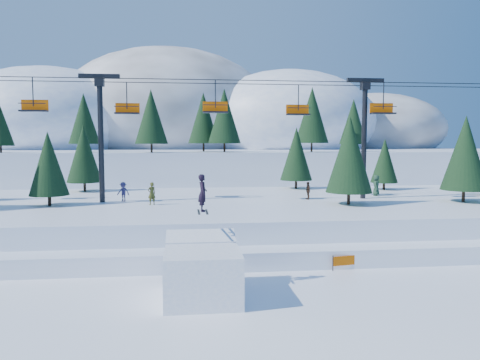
{
  "coord_description": "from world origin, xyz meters",
  "views": [
    {
      "loc": [
        -2.23,
        -20.74,
        7.43
      ],
      "look_at": [
        0.88,
        6.0,
        5.2
      ],
      "focal_mm": 35.0,
      "sensor_mm": 36.0,
      "label": 1
    }
  ],
  "objects": [
    {
      "name": "jump_kicker",
      "position": [
        -1.5,
        1.17,
        1.32
      ],
      "size": [
        3.51,
        4.78,
        5.79
      ],
      "color": "white",
      "rests_on": "ground"
    },
    {
      "name": "ground",
      "position": [
        0.0,
        0.0,
        0.0
      ],
      "size": [
        160.0,
        160.0,
        0.0
      ],
      "primitive_type": "plane",
      "color": "white",
      "rests_on": "ground"
    },
    {
      "name": "berm",
      "position": [
        0.0,
        8.0,
        0.55
      ],
      "size": [
        70.0,
        6.0,
        1.1
      ],
      "primitive_type": "cube",
      "color": "white",
      "rests_on": "ground"
    },
    {
      "name": "mountain_ridge",
      "position": [
        -5.09,
        73.4,
        9.64
      ],
      "size": [
        119.0,
        60.16,
        26.46
      ],
      "color": "white",
      "rests_on": "ground"
    },
    {
      "name": "distant_skiers",
      "position": [
        3.28,
        18.32,
        3.35
      ],
      "size": [
        23.35,
        4.74,
        1.88
      ],
      "color": "#402A1D",
      "rests_on": "mid_shelf"
    },
    {
      "name": "chairlift",
      "position": [
        0.53,
        18.05,
        9.32
      ],
      "size": [
        46.3,
        3.21,
        10.28
      ],
      "color": "black",
      "rests_on": "mid_shelf"
    },
    {
      "name": "banner_near",
      "position": [
        7.49,
        5.02,
        0.54
      ],
      "size": [
        2.82,
        0.54,
        0.9
      ],
      "color": "black",
      "rests_on": "ground"
    },
    {
      "name": "banner_far",
      "position": [
        11.12,
        5.47,
        0.54
      ],
      "size": [
        2.81,
        0.6,
        0.9
      ],
      "color": "black",
      "rests_on": "ground"
    },
    {
      "name": "mid_shelf",
      "position": [
        0.0,
        18.0,
        1.25
      ],
      "size": [
        70.0,
        22.0,
        2.5
      ],
      "primitive_type": "cube",
      "color": "white",
      "rests_on": "ground"
    },
    {
      "name": "conifer_stand",
      "position": [
        3.0,
        18.84,
        6.82
      ],
      "size": [
        62.84,
        16.1,
        9.8
      ],
      "color": "black",
      "rests_on": "mid_shelf"
    }
  ]
}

